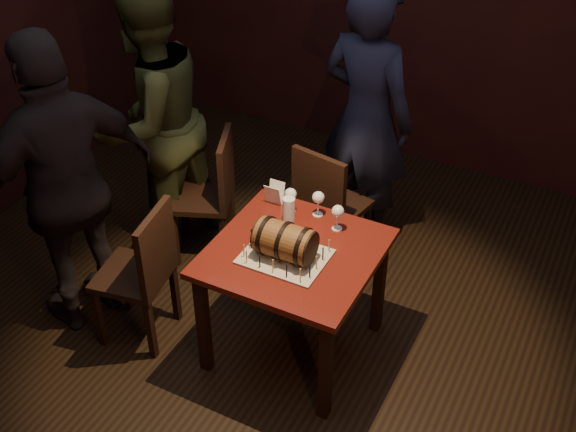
{
  "coord_description": "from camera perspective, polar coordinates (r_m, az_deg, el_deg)",
  "views": [
    {
      "loc": [
        1.53,
        -2.73,
        3.23
      ],
      "look_at": [
        0.09,
        0.05,
        0.95
      ],
      "focal_mm": 45.0,
      "sensor_mm": 36.0,
      "label": 1
    }
  ],
  "objects": [
    {
      "name": "menu_card",
      "position": [
        4.29,
        -1.06,
        1.78
      ],
      "size": [
        0.1,
        0.05,
        0.13
      ],
      "primitive_type": null,
      "color": "white",
      "rests_on": "pub_table"
    },
    {
      "name": "room_shell",
      "position": [
        3.63,
        -1.57,
        5.72
      ],
      "size": [
        5.04,
        5.04,
        2.8
      ],
      "color": "black",
      "rests_on": "ground"
    },
    {
      "name": "wine_glass_right",
      "position": [
        4.05,
        3.96,
        0.29
      ],
      "size": [
        0.07,
        0.07,
        0.16
      ],
      "color": "silver",
      "rests_on": "pub_table"
    },
    {
      "name": "person_left_front",
      "position": [
        4.3,
        -17.01,
        2.18
      ],
      "size": [
        0.8,
        1.2,
        1.89
      ],
      "primitive_type": "imported",
      "rotation": [
        0.0,
        0.0,
        -1.91
      ],
      "color": "black",
      "rests_on": "ground"
    },
    {
      "name": "chair_back",
      "position": [
        4.73,
        3.08,
        1.08
      ],
      "size": [
        0.47,
        0.47,
        0.93
      ],
      "color": "black",
      "rests_on": "ground"
    },
    {
      "name": "birthday_candles",
      "position": [
        3.88,
        -0.23,
        -2.69
      ],
      "size": [
        0.4,
        0.3,
        0.09
      ],
      "color": "#EBDC8C",
      "rests_on": "cake_board"
    },
    {
      "name": "pub_table",
      "position": [
        4.03,
        0.49,
        -3.94
      ],
      "size": [
        0.9,
        0.9,
        0.75
      ],
      "color": "#440F0B",
      "rests_on": "ground"
    },
    {
      "name": "chair_left_front",
      "position": [
        4.28,
        -11.32,
        -4.1
      ],
      "size": [
        0.46,
        0.46,
        0.93
      ],
      "color": "black",
      "rests_on": "ground"
    },
    {
      "name": "person_left_rear",
      "position": [
        4.85,
        -10.81,
        7.36
      ],
      "size": [
        0.89,
        1.05,
        1.91
      ],
      "primitive_type": "imported",
      "rotation": [
        0.0,
        0.0,
        -1.77
      ],
      "color": "#3A4020",
      "rests_on": "ground"
    },
    {
      "name": "chair_left_rear",
      "position": [
        4.88,
        -5.99,
        2.08
      ],
      "size": [
        0.52,
        0.52,
        0.93
      ],
      "color": "black",
      "rests_on": "ground"
    },
    {
      "name": "barrel_cake",
      "position": [
        3.84,
        -0.25,
        -1.99
      ],
      "size": [
        0.37,
        0.22,
        0.22
      ],
      "color": "brown",
      "rests_on": "cake_board"
    },
    {
      "name": "cake_board",
      "position": [
        3.91,
        -0.24,
        -3.23
      ],
      "size": [
        0.45,
        0.35,
        0.01
      ],
      "primitive_type": "cube",
      "color": "#AEA28C",
      "rests_on": "pub_table"
    },
    {
      "name": "wine_glass_left",
      "position": [
        4.18,
        0.2,
        1.66
      ],
      "size": [
        0.07,
        0.07,
        0.16
      ],
      "color": "silver",
      "rests_on": "pub_table"
    },
    {
      "name": "person_back",
      "position": [
        4.88,
        6.21,
        7.73
      ],
      "size": [
        0.75,
        0.56,
        1.87
      ],
      "primitive_type": "imported",
      "rotation": [
        0.0,
        0.0,
        2.96
      ],
      "color": "#191B32",
      "rests_on": "ground"
    },
    {
      "name": "pint_of_ale",
      "position": [
        4.14,
        0.06,
        0.49
      ],
      "size": [
        0.07,
        0.07,
        0.15
      ],
      "color": "silver",
      "rests_on": "pub_table"
    },
    {
      "name": "wine_glass_mid",
      "position": [
        4.16,
        2.41,
        1.39
      ],
      "size": [
        0.07,
        0.07,
        0.16
      ],
      "color": "silver",
      "rests_on": "pub_table"
    }
  ]
}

